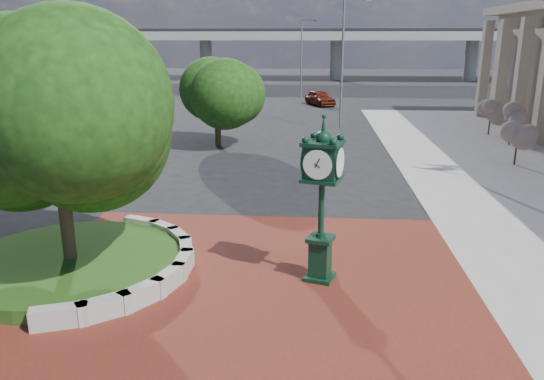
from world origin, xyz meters
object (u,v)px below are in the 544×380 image
(street_lamp_near, at_px, (345,54))
(parked_car, at_px, (320,98))
(post_clock, at_px, (322,194))
(street_lamp_far, at_px, (303,53))

(street_lamp_near, bearing_deg, parked_car, 96.58)
(post_clock, relative_size, street_lamp_far, 0.55)
(post_clock, relative_size, parked_car, 1.04)
(post_clock, distance_m, parked_car, 38.48)
(parked_car, distance_m, street_lamp_near, 14.08)
(parked_car, xyz_separation_m, street_lamp_near, (1.53, -13.26, 4.50))
(parked_car, xyz_separation_m, street_lamp_far, (-1.79, 5.06, 4.00))
(post_clock, height_order, street_lamp_far, street_lamp_far)
(post_clock, bearing_deg, parked_car, 89.45)
(post_clock, bearing_deg, street_lamp_near, 85.69)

